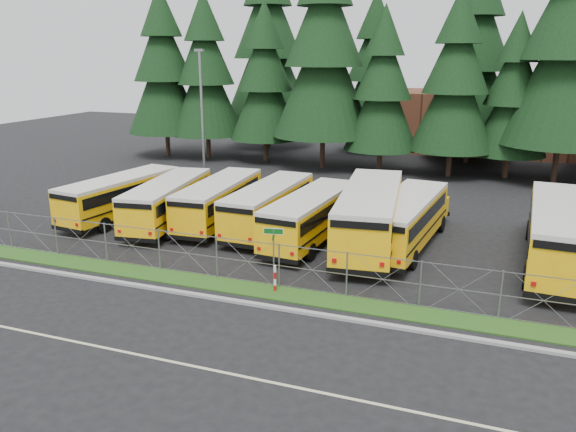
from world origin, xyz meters
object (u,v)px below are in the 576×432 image
(light_standard, at_px, (202,112))
(bus_5, at_px, (370,217))
(bus_0, at_px, (125,197))
(bus_3, at_px, (271,207))
(bus_4, at_px, (313,217))
(bus_east, at_px, (560,236))
(bus_1, at_px, (171,202))
(bus_6, at_px, (408,222))
(striped_bollard, at_px, (275,279))
(street_sign, at_px, (274,246))
(bus_2, at_px, (221,202))

(light_standard, bearing_deg, bus_5, -34.07)
(bus_0, distance_m, bus_3, 9.38)
(bus_3, distance_m, bus_4, 3.16)
(bus_east, relative_size, light_standard, 1.17)
(bus_1, height_order, bus_5, bus_5)
(bus_5, bearing_deg, bus_6, 6.13)
(bus_0, height_order, bus_1, bus_1)
(bus_1, distance_m, bus_3, 6.10)
(bus_4, xyz_separation_m, bus_east, (12.07, 0.26, 0.23))
(bus_4, distance_m, striped_bollard, 7.13)
(street_sign, distance_m, striped_bollard, 1.44)
(bus_2, distance_m, bus_6, 11.09)
(bus_1, height_order, bus_east, bus_east)
(bus_5, relative_size, striped_bollard, 10.07)
(bus_6, distance_m, light_standard, 20.32)
(bus_6, height_order, street_sign, street_sign)
(street_sign, bearing_deg, bus_6, 59.77)
(bus_0, height_order, light_standard, light_standard)
(bus_0, relative_size, bus_2, 1.00)
(bus_5, relative_size, street_sign, 4.30)
(bus_6, height_order, bus_east, bus_east)
(striped_bollard, bearing_deg, bus_5, 71.17)
(bus_4, height_order, bus_6, bus_6)
(bus_3, bearing_deg, bus_east, -1.65)
(bus_3, relative_size, bus_4, 0.99)
(bus_5, height_order, bus_6, bus_5)
(bus_0, height_order, striped_bollard, bus_0)
(street_sign, distance_m, light_standard, 22.05)
(bus_1, relative_size, bus_3, 1.01)
(bus_2, relative_size, street_sign, 3.56)
(bus_2, bearing_deg, bus_6, -6.10)
(street_sign, xyz_separation_m, striped_bollard, (0.09, -0.09, -1.43))
(bus_0, relative_size, bus_1, 0.99)
(bus_5, distance_m, street_sign, 7.74)
(bus_2, bearing_deg, bus_east, -6.35)
(bus_1, xyz_separation_m, bus_4, (8.93, -0.14, 0.00))
(bus_4, relative_size, bus_5, 0.84)
(bus_4, bearing_deg, bus_east, 6.21)
(bus_2, distance_m, bus_4, 6.29)
(bus_1, relative_size, light_standard, 1.00)
(bus_4, height_order, bus_5, bus_5)
(bus_0, distance_m, bus_4, 12.27)
(bus_4, relative_size, striped_bollard, 8.43)
(bus_1, bearing_deg, bus_5, -7.24)
(bus_2, relative_size, light_standard, 0.99)
(bus_5, distance_m, striped_bollard, 7.84)
(bus_0, relative_size, bus_5, 0.83)
(bus_4, xyz_separation_m, striped_bollard, (0.53, -7.08, -0.73))
(bus_5, bearing_deg, bus_2, 167.10)
(street_sign, bearing_deg, bus_5, 70.33)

